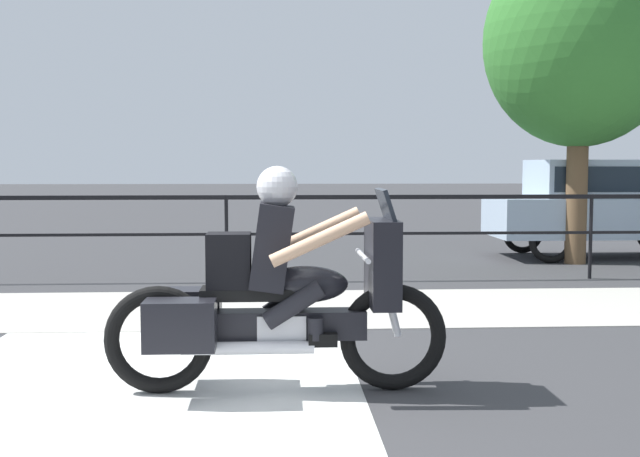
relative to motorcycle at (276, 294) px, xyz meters
The scene contains 7 objects.
ground_plane 0.98m from the motorcycle, behind, with size 120.00×120.00×0.00m, color #38383A.
sidewalk_band 3.42m from the motorcycle, 101.71° to the left, with size 44.00×2.40×0.01m, color #B7B2A8.
crosswalk_band 1.24m from the motorcycle, 162.05° to the right, with size 3.18×6.00×0.01m, color silver.
fence_railing 5.44m from the motorcycle, 97.19° to the left, with size 36.00×0.05×1.19m.
motorcycle is the anchor object (origin of this frame).
parked_car 9.71m from the motorcycle, 54.60° to the left, with size 3.99×1.63×1.69m.
tree_behind_sign 9.07m from the motorcycle, 55.64° to the left, with size 3.07×3.07×5.26m.
Camera 1 is at (0.68, -5.48, 1.62)m, focal length 45.00 mm.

